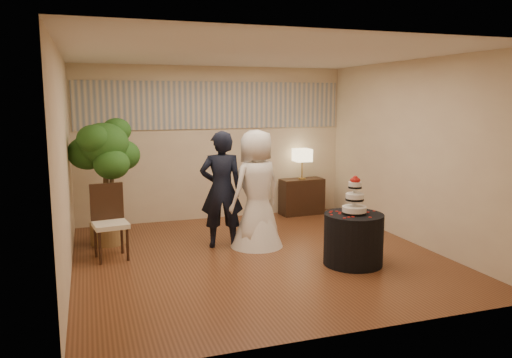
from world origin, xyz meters
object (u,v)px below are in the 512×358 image
object	(u,v)px
table_lamp	(302,164)
groom	(222,190)
bride	(257,189)
console	(302,197)
ficus_tree	(105,181)
wedding_cake	(355,195)
side_chair	(110,223)
cake_table	(353,239)

from	to	relation	value
table_lamp	groom	bearing A→B (deg)	-141.60
bride	console	bearing A→B (deg)	-152.32
ficus_tree	table_lamp	bearing A→B (deg)	13.63
console	wedding_cake	bearing A→B (deg)	-103.72
bride	side_chair	distance (m)	2.15
groom	bride	world-z (taller)	bride
bride	table_lamp	xyz separation A→B (m)	(1.52, 1.75, 0.10)
bride	table_lamp	distance (m)	2.32
console	table_lamp	bearing A→B (deg)	0.00
groom	wedding_cake	xyz separation A→B (m)	(1.46, -1.36, 0.08)
side_chair	cake_table	bearing A→B (deg)	-30.59
table_lamp	side_chair	xyz separation A→B (m)	(-3.63, -1.68, -0.46)
groom	cake_table	distance (m)	2.07
table_lamp	side_chair	world-z (taller)	table_lamp
cake_table	wedding_cake	distance (m)	0.61
groom	cake_table	bearing A→B (deg)	148.41
bride	ficus_tree	bearing A→B (deg)	-43.36
wedding_cake	ficus_tree	bearing A→B (deg)	146.11
bride	ficus_tree	world-z (taller)	ficus_tree
bride	side_chair	xyz separation A→B (m)	(-2.12, 0.07, -0.36)
table_lamp	ficus_tree	distance (m)	3.76
bride	groom	bearing A→B (deg)	-37.60
cake_table	ficus_tree	bearing A→B (deg)	146.11
bride	ficus_tree	size ratio (longest dim) A/B	0.90
wedding_cake	console	world-z (taller)	wedding_cake
bride	ficus_tree	distance (m)	2.30
bride	wedding_cake	size ratio (longest dim) A/B	3.42
console	ficus_tree	xyz separation A→B (m)	(-3.65, -0.89, 0.64)
console	bride	bearing A→B (deg)	-134.07
console	ficus_tree	world-z (taller)	ficus_tree
bride	ficus_tree	xyz separation A→B (m)	(-2.13, 0.86, 0.10)
console	ficus_tree	size ratio (longest dim) A/B	0.42
ficus_tree	bride	bearing A→B (deg)	-22.01
cake_table	console	world-z (taller)	cake_table
cake_table	ficus_tree	xyz separation A→B (m)	(-3.09, 2.08, 0.64)
cake_table	side_chair	distance (m)	3.34
bride	wedding_cake	distance (m)	1.55
wedding_cake	console	size ratio (longest dim) A/B	0.62
console	side_chair	xyz separation A→B (m)	(-3.63, -1.68, 0.17)
cake_table	groom	bearing A→B (deg)	137.04
wedding_cake	ficus_tree	distance (m)	3.73
bride	side_chair	world-z (taller)	bride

